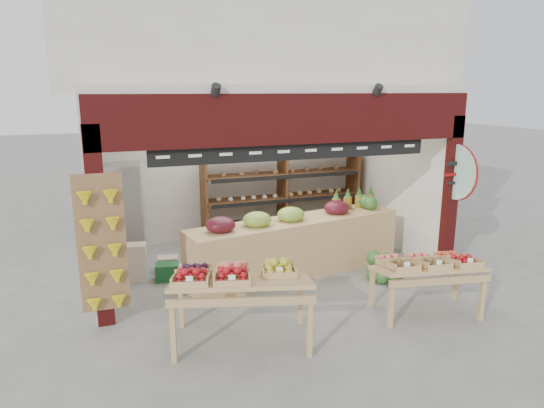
{
  "coord_description": "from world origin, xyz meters",
  "views": [
    {
      "loc": [
        -2.72,
        -7.38,
        3.06
      ],
      "look_at": [
        -0.08,
        -0.2,
        1.24
      ],
      "focal_mm": 32.0,
      "sensor_mm": 36.0,
      "label": 1
    }
  ],
  "objects": [
    {
      "name": "display_table_left",
      "position": [
        -1.29,
        -2.06,
        0.83
      ],
      "size": [
        1.88,
        1.36,
        1.07
      ],
      "color": "tan",
      "rests_on": "ground"
    },
    {
      "name": "ground",
      "position": [
        0.0,
        0.0,
        0.0
      ],
      "size": [
        60.0,
        60.0,
        0.0
      ],
      "primitive_type": "plane",
      "color": "slate",
      "rests_on": "ground"
    },
    {
      "name": "shop_structure",
      "position": [
        0.0,
        1.61,
        3.92
      ],
      "size": [
        6.36,
        5.12,
        5.4
      ],
      "color": "silver",
      "rests_on": "ground"
    },
    {
      "name": "cardboard_stack",
      "position": [
        -2.04,
        0.4,
        0.22
      ],
      "size": [
        1.0,
        0.72,
        0.61
      ],
      "color": "beige",
      "rests_on": "ground"
    },
    {
      "name": "refrigerator",
      "position": [
        -2.29,
        1.85,
        0.86
      ],
      "size": [
        0.74,
        0.74,
        1.72
      ],
      "primitive_type": "cube",
      "rotation": [
        0.0,
        0.0,
        -0.11
      ],
      "color": "#B9BBC1",
      "rests_on": "ground"
    },
    {
      "name": "back_shelving",
      "position": [
        0.86,
        1.75,
        1.24
      ],
      "size": [
        3.34,
        0.55,
        2.03
      ],
      "color": "brown",
      "rests_on": "ground"
    },
    {
      "name": "watermelon_pile",
      "position": [
        1.56,
        -1.01,
        0.18
      ],
      "size": [
        0.6,
        0.62,
        0.47
      ],
      "color": "#1D501A",
      "rests_on": "ground"
    },
    {
      "name": "banana_board",
      "position": [
        -2.73,
        -1.17,
        1.12
      ],
      "size": [
        0.6,
        0.15,
        1.8
      ],
      "color": "brown",
      "rests_on": "ground"
    },
    {
      "name": "gift_sign",
      "position": [
        2.75,
        -1.15,
        1.75
      ],
      "size": [
        0.04,
        0.93,
        0.92
      ],
      "color": "silver",
      "rests_on": "ground"
    },
    {
      "name": "display_table_right",
      "position": [
        1.44,
        -2.24,
        0.72
      ],
      "size": [
        1.54,
        1.04,
        0.92
      ],
      "color": "tan",
      "rests_on": "ground"
    },
    {
      "name": "mid_counter",
      "position": [
        0.32,
        -0.23,
        0.52
      ],
      "size": [
        3.86,
        1.38,
        1.17
      ],
      "color": "tan",
      "rests_on": "ground"
    }
  ]
}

